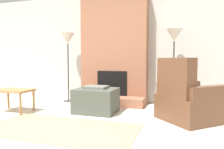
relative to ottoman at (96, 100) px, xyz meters
The scene contains 9 objects.
ground_plane 1.57m from the ottoman, 88.98° to the right, with size 24.00×24.00×0.00m, color beige.
wall_back 1.63m from the ottoman, 88.73° to the left, with size 7.23×0.06×2.60m, color #BCB7AD.
fireplace 1.40m from the ottoman, 88.46° to the left, with size 1.55×0.71×2.60m.
ottoman is the anchor object (origin of this frame).
armchair 1.68m from the ottoman, ahead, with size 1.29×1.28×1.04m.
side_table 1.60m from the ottoman, 163.71° to the right, with size 0.70×0.45×0.44m.
floor_lamp_left 1.80m from the ottoman, 141.55° to the left, with size 0.31×0.31×1.64m.
floor_lamp_right 2.00m from the ottoman, 31.43° to the left, with size 0.31×0.31×1.63m.
area_rug 1.12m from the ottoman, 96.83° to the right, with size 2.26×1.15×0.01m, color #9E8966.
Camera 1 is at (1.52, -2.28, 1.02)m, focal length 35.00 mm.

